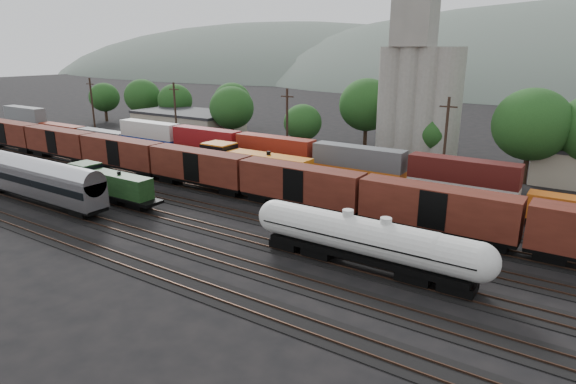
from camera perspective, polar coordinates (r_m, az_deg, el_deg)
The scene contains 13 objects.
ground at distance 51.54m, azimuth -2.46°, elevation -3.50°, with size 600.00×600.00×0.00m, color black.
tracks at distance 51.52m, azimuth -2.46°, elevation -3.45°, with size 180.00×33.20×0.20m.
green_locomotive at distance 61.31m, azimuth -20.78°, elevation 0.98°, with size 15.20×2.68×4.02m.
tank_car_a at distance 40.80m, azimuth 7.02°, elevation -5.03°, with size 17.74×3.18×4.65m.
tank_car_b at distance 39.58m, azimuth 11.37°, elevation -5.99°, with size 17.57×3.15×4.60m.
passenger_coach at distance 63.81m, azimuth -27.86°, elevation 1.57°, with size 23.37×2.88×5.31m.
orange_locomotive at distance 64.35m, azimuth -4.77°, elevation 3.20°, with size 19.97×3.33×4.99m.
boxcar_string at distance 50.54m, azimuth 8.85°, elevation -0.37°, with size 153.60×2.90×4.20m.
container_wall at distance 66.66m, azimuth -0.09°, elevation 3.51°, with size 160.00×2.60×5.80m.
grain_silo at distance 79.51m, azimuth 15.12°, elevation 11.42°, with size 13.40×5.00×29.00m.
industrial_sheds at distance 79.01m, azimuth 16.77°, elevation 4.87°, with size 119.38×17.26×5.10m.
tree_band at distance 79.98m, azimuth 20.21°, elevation 8.18°, with size 166.30×21.10×14.54m.
utility_poles at distance 68.42m, azimuth 8.37°, elevation 6.78°, with size 122.20×0.36×12.00m.
Camera 1 is at (28.42, -39.15, 17.76)m, focal length 30.00 mm.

